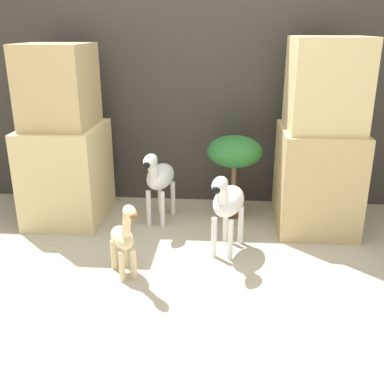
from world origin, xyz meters
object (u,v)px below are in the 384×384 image
at_px(giraffe_figurine, 124,237).
at_px(potted_palm_front, 235,154).
at_px(zebra_left, 159,177).
at_px(zebra_right, 227,202).

relative_size(giraffe_figurine, potted_palm_front, 0.78).
relative_size(zebra_left, potted_palm_front, 0.90).
xyz_separation_m(zebra_right, giraffe_figurine, (-0.63, -0.37, -0.10)).
distance_m(zebra_right, zebra_left, 0.73).
xyz_separation_m(giraffe_figurine, potted_palm_front, (0.67, 1.01, 0.26)).
xyz_separation_m(zebra_right, potted_palm_front, (0.05, 0.64, 0.16)).
height_order(zebra_right, zebra_left, same).
distance_m(zebra_left, giraffe_figurine, 0.88).
distance_m(giraffe_figurine, potted_palm_front, 1.24).
bearing_deg(zebra_left, potted_palm_front, 13.85).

